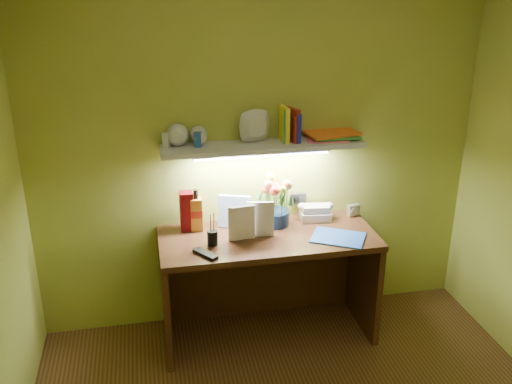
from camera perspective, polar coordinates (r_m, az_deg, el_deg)
The scene contains 13 objects.
desk at distance 3.86m, azimuth 1.19°, elevation -9.38°, with size 1.40×0.60×0.75m, color #351F0E.
flower_bouquet at distance 3.78m, azimuth 1.92°, elevation -0.87°, with size 0.21×0.21×0.34m, color #0B1C3E, non-canonical shape.
telephone at distance 3.91m, azimuth 5.96°, elevation -1.90°, with size 0.20×0.15×0.12m, color white, non-canonical shape.
desk_clock at distance 4.01m, azimuth 9.72°, elevation -1.81°, with size 0.08×0.04×0.08m, color silver.
whisky_bottle at distance 3.73m, azimuth -5.99°, elevation -1.79°, with size 0.08×0.08×0.28m, color #BB6E1E, non-canonical shape.
whisky_box at distance 3.74m, azimuth -6.94°, elevation -1.91°, with size 0.08×0.08×0.26m, color #5A070A.
pen_cup at distance 3.54m, azimuth -4.39°, elevation -4.10°, with size 0.07×0.07×0.16m, color black.
art_card at distance 3.77m, azimuth -2.17°, elevation -1.96°, with size 0.22×0.04×0.22m, color white, non-canonical shape.
tv_remote at distance 3.45m, azimuth -5.08°, elevation -6.19°, with size 0.05×0.18×0.02m, color black.
blue_folder at distance 3.68m, azimuth 8.21°, elevation -4.53°, with size 0.33×0.24×0.01m, color blue.
desk_book_a at distance 3.57m, azimuth -2.80°, elevation -3.26°, with size 0.17×0.02×0.23m, color white.
desk_book_b at distance 3.63m, azimuth -0.93°, elevation -2.73°, with size 0.17×0.02×0.24m, color silver.
wall_shelf at distance 3.64m, azimuth 0.66°, elevation 5.28°, with size 1.31×0.33×0.26m.
Camera 1 is at (-0.74, -2.03, 2.36)m, focal length 40.00 mm.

